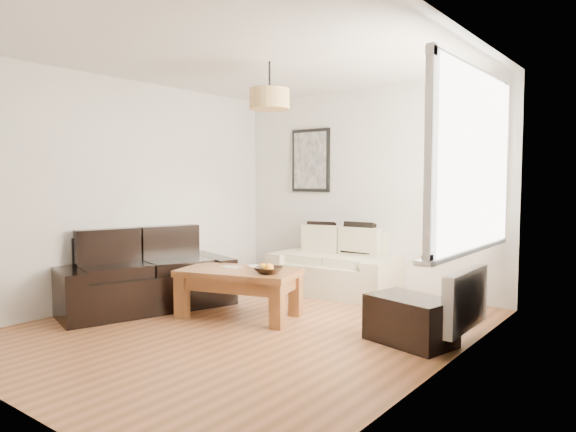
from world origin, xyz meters
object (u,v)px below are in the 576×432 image
Objects in this scene: loveseat_cream at (334,263)px; sofa_leather at (145,272)px; coffee_table at (239,293)px; ottoman at (410,320)px.

sofa_leather reaches higher than loveseat_cream.
loveseat_cream reaches higher than coffee_table.
loveseat_cream is 2.31m from sofa_leather.
loveseat_cream is 0.83× the size of sofa_leather.
sofa_leather reaches higher than ottoman.
ottoman is (2.88, 0.63, -0.20)m from sofa_leather.
ottoman is (1.62, -1.30, -0.18)m from loveseat_cream.
coffee_table is 1.81m from ottoman.
coffee_table is at bearing -171.27° from ottoman.
loveseat_cream is 1.27× the size of coffee_table.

